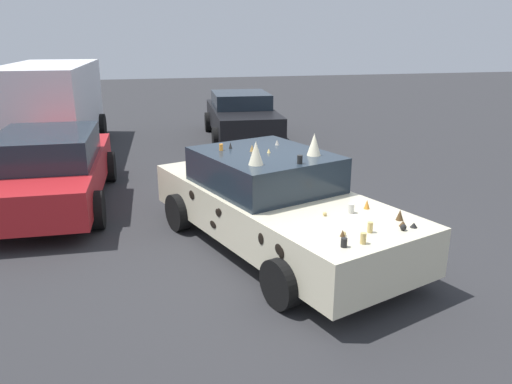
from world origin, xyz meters
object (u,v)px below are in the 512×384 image
object	(u,v)px
parked_sedan_behind_right	(242,116)
parked_sedan_behind_left	(51,168)
art_car_decorated	(273,202)
parked_van_far_left	(51,103)

from	to	relation	value
parked_sedan_behind_right	parked_sedan_behind_left	bearing A→B (deg)	-37.84
art_car_decorated	parked_sedan_behind_left	world-z (taller)	art_car_decorated
parked_van_far_left	parked_sedan_behind_left	world-z (taller)	parked_van_far_left
parked_sedan_behind_left	parked_van_far_left	bearing A→B (deg)	9.02
parked_sedan_behind_left	parked_sedan_behind_right	size ratio (longest dim) A/B	1.02
parked_van_far_left	art_car_decorated	bearing A→B (deg)	31.23
art_car_decorated	parked_sedan_behind_right	bearing A→B (deg)	152.10
art_car_decorated	parked_sedan_behind_right	distance (m)	8.14
art_car_decorated	parked_sedan_behind_left	xyz separation A→B (m)	(2.72, 3.50, 0.02)
parked_van_far_left	parked_sedan_behind_right	size ratio (longest dim) A/B	1.13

